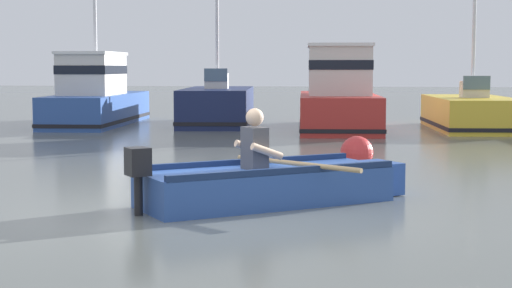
{
  "coord_description": "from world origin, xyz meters",
  "views": [
    {
      "loc": [
        1.98,
        -9.11,
        1.69
      ],
      "look_at": [
        0.39,
        2.65,
        0.55
      ],
      "focal_mm": 56.43,
      "sensor_mm": 36.0,
      "label": 1
    }
  ],
  "objects_px": {
    "moored_boat_blue": "(96,98)",
    "moored_boat_navy": "(218,107)",
    "rowboat_with_person": "(270,183)",
    "mooring_buoy": "(357,152)",
    "moored_boat_red": "(338,99)",
    "moored_boat_yellow": "(471,114)"
  },
  "relations": [
    {
      "from": "mooring_buoy",
      "to": "moored_boat_navy",
      "type": "bearing_deg",
      "value": 112.87
    },
    {
      "from": "rowboat_with_person",
      "to": "moored_boat_yellow",
      "type": "bearing_deg",
      "value": 72.24
    },
    {
      "from": "moored_boat_red",
      "to": "moored_boat_yellow",
      "type": "height_order",
      "value": "moored_boat_yellow"
    },
    {
      "from": "rowboat_with_person",
      "to": "mooring_buoy",
      "type": "distance_m",
      "value": 3.73
    },
    {
      "from": "mooring_buoy",
      "to": "rowboat_with_person",
      "type": "bearing_deg",
      "value": -105.99
    },
    {
      "from": "moored_boat_red",
      "to": "mooring_buoy",
      "type": "height_order",
      "value": "moored_boat_red"
    },
    {
      "from": "moored_boat_red",
      "to": "mooring_buoy",
      "type": "xyz_separation_m",
      "value": [
        0.58,
        -8.3,
        -0.57
      ]
    },
    {
      "from": "moored_boat_navy",
      "to": "moored_boat_yellow",
      "type": "bearing_deg",
      "value": -7.42
    },
    {
      "from": "moored_boat_navy",
      "to": "moored_boat_yellow",
      "type": "xyz_separation_m",
      "value": [
        7.14,
        -0.93,
        -0.09
      ]
    },
    {
      "from": "moored_boat_yellow",
      "to": "mooring_buoy",
      "type": "relative_size",
      "value": 8.78
    },
    {
      "from": "moored_boat_navy",
      "to": "moored_boat_blue",
      "type": "bearing_deg",
      "value": -170.67
    },
    {
      "from": "moored_boat_red",
      "to": "mooring_buoy",
      "type": "relative_size",
      "value": 10.59
    },
    {
      "from": "moored_boat_blue",
      "to": "moored_boat_red",
      "type": "relative_size",
      "value": 1.06
    },
    {
      "from": "moored_boat_navy",
      "to": "moored_boat_red",
      "type": "height_order",
      "value": "moored_boat_navy"
    },
    {
      "from": "rowboat_with_person",
      "to": "mooring_buoy",
      "type": "bearing_deg",
      "value": 74.01
    },
    {
      "from": "moored_boat_yellow",
      "to": "mooring_buoy",
      "type": "xyz_separation_m",
      "value": [
        -2.98,
        -8.93,
        -0.15
      ]
    },
    {
      "from": "moored_boat_blue",
      "to": "moored_boat_navy",
      "type": "bearing_deg",
      "value": 9.33
    },
    {
      "from": "moored_boat_blue",
      "to": "moored_boat_yellow",
      "type": "relative_size",
      "value": 1.28
    },
    {
      "from": "mooring_buoy",
      "to": "moored_boat_blue",
      "type": "bearing_deg",
      "value": 129.55
    },
    {
      "from": "rowboat_with_person",
      "to": "moored_boat_blue",
      "type": "xyz_separation_m",
      "value": [
        -6.63,
        12.87,
        0.53
      ]
    },
    {
      "from": "rowboat_with_person",
      "to": "moored_boat_navy",
      "type": "xyz_separation_m",
      "value": [
        -3.13,
        13.44,
        0.27
      ]
    },
    {
      "from": "moored_boat_navy",
      "to": "mooring_buoy",
      "type": "xyz_separation_m",
      "value": [
        4.16,
        -9.86,
        -0.24
      ]
    }
  ]
}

